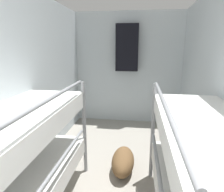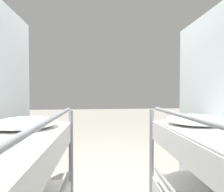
% 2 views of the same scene
% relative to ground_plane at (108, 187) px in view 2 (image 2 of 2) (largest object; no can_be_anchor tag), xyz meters
% --- Properties ---
extents(ground_plane, '(20.00, 20.00, 0.00)m').
position_rel_ground_plane_xyz_m(ground_plane, '(0.00, 0.00, 0.00)').
color(ground_plane, gray).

